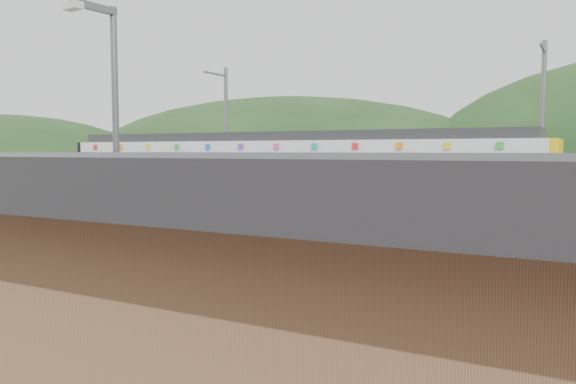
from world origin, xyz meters
The scene contains 9 objects.
ground centered at (0.00, 0.00, 0.00)m, with size 120.00×120.00×0.00m, color #4C4C4F.
hills centered at (6.19, 5.29, 0.00)m, with size 146.00×149.00×26.00m.
platform centered at (0.00, 3.30, 0.15)m, with size 26.00×3.20×0.30m, color #9E9E99.
yellow_line centered at (0.00, 2.00, 0.30)m, with size 26.00×0.10×0.01m, color yellow.
train centered at (-2.45, 6.00, 2.06)m, with size 20.44×3.01×3.74m.
catenary_mast_west centered at (-7.00, 8.56, 3.65)m, with size 0.18×1.80×7.00m.
catenary_mast_east centered at (7.00, 8.56, 3.65)m, with size 0.18×1.80×7.00m.
station_shelter centered at (6.00, -9.01, 1.55)m, with size 9.20×6.20×3.00m.
lamp_post centered at (1.05, -6.56, 3.35)m, with size 0.36×1.00×5.60m.
Camera 1 is at (8.70, -13.94, 3.03)m, focal length 35.00 mm.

